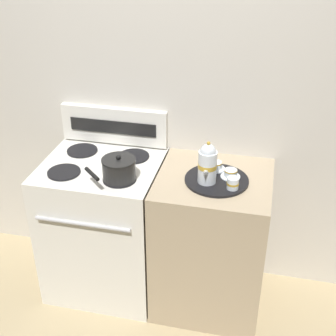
# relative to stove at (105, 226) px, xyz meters

# --- Properties ---
(ground_plane) EXTENTS (6.00, 6.00, 0.00)m
(ground_plane) POSITION_rel_stove_xyz_m (0.33, 0.00, -0.45)
(ground_plane) COLOR tan
(wall_back) EXTENTS (6.00, 0.05, 2.20)m
(wall_back) POSITION_rel_stove_xyz_m (0.33, 0.33, 0.65)
(wall_back) COLOR beige
(wall_back) RESTS_ON ground
(stove) EXTENTS (0.70, 0.64, 0.92)m
(stove) POSITION_rel_stove_xyz_m (0.00, 0.00, 0.00)
(stove) COLOR silver
(stove) RESTS_ON ground
(control_panel) EXTENTS (0.68, 0.05, 0.24)m
(control_panel) POSITION_rel_stove_xyz_m (0.00, 0.28, 0.58)
(control_panel) COLOR silver
(control_panel) RESTS_ON stove
(side_counter) EXTENTS (0.65, 0.61, 0.90)m
(side_counter) POSITION_rel_stove_xyz_m (0.68, 0.00, -0.00)
(side_counter) COLOR tan
(side_counter) RESTS_ON ground
(saucepan) EXTENTS (0.27, 0.27, 0.15)m
(saucepan) POSITION_rel_stove_xyz_m (0.17, -0.14, 0.52)
(saucepan) COLOR black
(saucepan) RESTS_ON stove
(serving_tray) EXTENTS (0.36, 0.36, 0.01)m
(serving_tray) POSITION_rel_stove_xyz_m (0.70, -0.03, 0.46)
(serving_tray) COLOR black
(serving_tray) RESTS_ON side_counter
(teapot) EXTENTS (0.10, 0.17, 0.25)m
(teapot) POSITION_rel_stove_xyz_m (0.65, -0.07, 0.58)
(teapot) COLOR silver
(teapot) RESTS_ON serving_tray
(teacup_left) EXTENTS (0.11, 0.11, 0.05)m
(teacup_left) POSITION_rel_stove_xyz_m (0.77, 0.01, 0.49)
(teacup_left) COLOR silver
(teacup_left) RESTS_ON serving_tray
(teacup_right) EXTENTS (0.11, 0.11, 0.05)m
(teacup_right) POSITION_rel_stove_xyz_m (0.68, 0.08, 0.49)
(teacup_right) COLOR silver
(teacup_right) RESTS_ON serving_tray
(creamer_jug) EXTENTS (0.07, 0.07, 0.07)m
(creamer_jug) POSITION_rel_stove_xyz_m (0.79, -0.11, 0.50)
(creamer_jug) COLOR silver
(creamer_jug) RESTS_ON serving_tray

